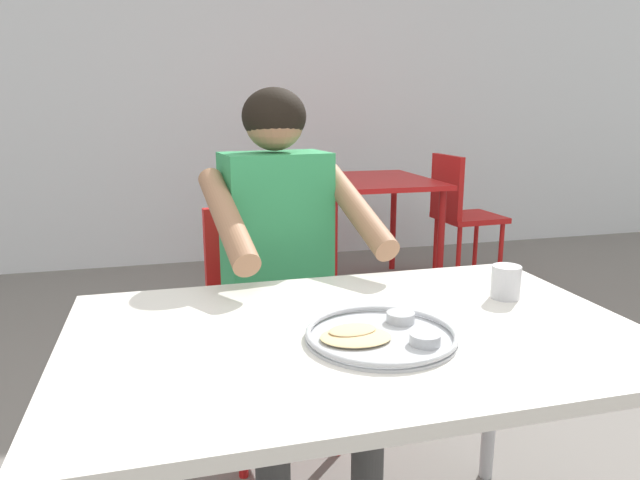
# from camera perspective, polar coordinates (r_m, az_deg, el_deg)

# --- Properties ---
(back_wall) EXTENTS (12.00, 0.12, 3.40)m
(back_wall) POSITION_cam_1_polar(r_m,az_deg,el_deg) (4.63, -10.52, 19.04)
(back_wall) COLOR silver
(back_wall) RESTS_ON ground
(table_foreground) EXTENTS (1.28, 0.82, 0.72)m
(table_foreground) POSITION_cam_1_polar(r_m,az_deg,el_deg) (1.35, 3.66, -11.38)
(table_foreground) COLOR silver
(table_foreground) RESTS_ON ground
(thali_tray) EXTENTS (0.33, 0.33, 0.03)m
(thali_tray) POSITION_cam_1_polar(r_m,az_deg,el_deg) (1.27, 5.97, -9.13)
(thali_tray) COLOR #B7BABF
(thali_tray) RESTS_ON table_foreground
(drinking_cup) EXTENTS (0.07, 0.07, 0.09)m
(drinking_cup) POSITION_cam_1_polar(r_m,az_deg,el_deg) (1.58, 17.82, -3.85)
(drinking_cup) COLOR silver
(drinking_cup) RESTS_ON table_foreground
(chair_foreground) EXTENTS (0.47, 0.46, 0.85)m
(chair_foreground) POSITION_cam_1_polar(r_m,az_deg,el_deg) (2.13, -5.10, -6.28)
(chair_foreground) COLOR red
(chair_foreground) RESTS_ON ground
(diner_foreground) EXTENTS (0.54, 0.59, 1.27)m
(diner_foreground) POSITION_cam_1_polar(r_m,az_deg,el_deg) (1.85, -3.46, -1.09)
(diner_foreground) COLOR #3F3F3F
(diner_foreground) RESTS_ON ground
(table_background_red) EXTENTS (0.81, 0.90, 0.74)m
(table_background_red) POSITION_cam_1_polar(r_m,az_deg,el_deg) (3.81, 4.72, 4.68)
(table_background_red) COLOR red
(table_background_red) RESTS_ON ground
(chair_red_left) EXTENTS (0.45, 0.46, 0.85)m
(chair_red_left) POSITION_cam_1_polar(r_m,az_deg,el_deg) (3.72, -3.99, 2.10)
(chair_red_left) COLOR red
(chair_red_left) RESTS_ON ground
(chair_red_right) EXTENTS (0.43, 0.41, 0.88)m
(chair_red_right) POSITION_cam_1_polar(r_m,az_deg,el_deg) (4.11, 13.56, 3.00)
(chair_red_right) COLOR red
(chair_red_right) RESTS_ON ground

